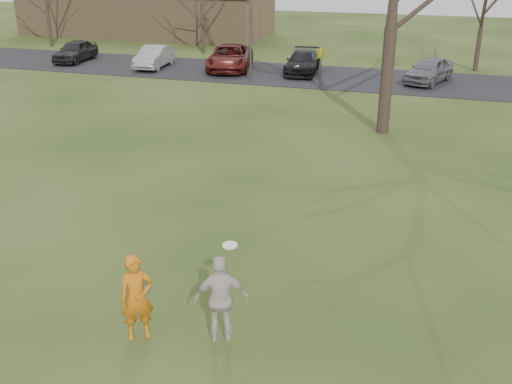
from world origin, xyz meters
TOP-DOWN VIEW (x-y plane):
  - ground at (0.00, 0.00)m, footprint 120.00×120.00m
  - parking_strip at (0.00, 25.00)m, footprint 62.00×6.50m
  - player_defender at (-1.07, -0.23)m, footprint 0.76×0.71m
  - car_0 at (-18.65, 24.96)m, footprint 1.88×4.04m
  - car_1 at (-12.88, 24.64)m, footprint 1.71×4.06m
  - car_2 at (-8.22, 25.37)m, footprint 3.40×5.56m
  - car_3 at (-3.79, 25.58)m, footprint 2.17×4.52m
  - car_4 at (3.41, 25.10)m, footprint 2.84×4.32m
  - catching_play at (0.59, -0.08)m, footprint 1.10×0.77m
  - building at (-20.00, 38.00)m, footprint 20.60×8.50m
  - lamp_post at (-6.00, 22.50)m, footprint 0.34×0.34m
  - sign_yellow at (-2.00, 22.00)m, footprint 0.35×0.35m
  - small_tree_row at (4.38, 30.06)m, footprint 55.00×5.90m

SIDE VIEW (x-z plane):
  - ground at x=0.00m, z-range 0.00..0.00m
  - parking_strip at x=0.00m, z-range 0.00..0.04m
  - car_3 at x=-3.79m, z-range 0.04..1.31m
  - car_1 at x=-12.88m, z-range 0.04..1.35m
  - car_0 at x=-18.65m, z-range 0.04..1.38m
  - car_4 at x=3.41m, z-range 0.04..1.41m
  - car_2 at x=-8.22m, z-range 0.04..1.48m
  - player_defender at x=-1.07m, z-range 0.00..1.75m
  - catching_play at x=0.59m, z-range 0.07..2.08m
  - sign_yellow at x=-2.00m, z-range 0.41..2.49m
  - building at x=-20.00m, z-range -0.64..4.50m
  - small_tree_row at x=4.38m, z-range -0.36..8.14m
  - lamp_post at x=-6.00m, z-range 0.83..7.10m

